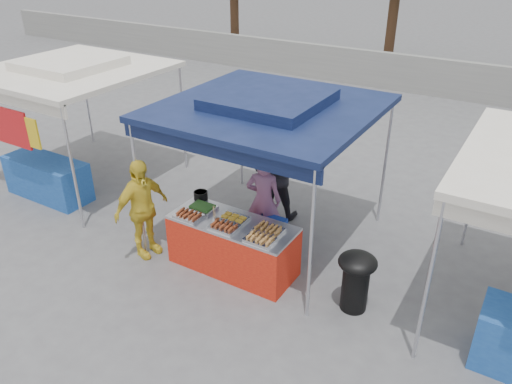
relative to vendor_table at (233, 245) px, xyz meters
The scene contains 20 objects.
ground_plane 0.44m from the vendor_table, 90.00° to the left, with size 80.00×80.00×0.00m, color #5A5B5D.
back_wall 11.10m from the vendor_table, 90.00° to the left, with size 40.00×0.25×1.20m, color gray.
main_canopy 2.22m from the vendor_table, 90.00° to the left, with size 3.20×3.20×2.57m.
neighbor_stall_left 4.70m from the vendor_table, behind, with size 3.20×3.20×2.57m.
vendor_table is the anchor object (origin of this frame).
food_tray_fl 0.83m from the vendor_table, 159.80° to the right, with size 0.42×0.30×0.07m.
food_tray_fm 0.51m from the vendor_table, 88.54° to the right, with size 0.42×0.30×0.07m.
food_tray_fr 0.82m from the vendor_table, 20.72° to the right, with size 0.42×0.30×0.07m.
food_tray_bl 0.78m from the vendor_table, behind, with size 0.42×0.30×0.07m.
food_tray_bm 0.46m from the vendor_table, 98.00° to the left, with size 0.42×0.30×0.07m.
food_tray_br 0.77m from the vendor_table, ahead, with size 0.42×0.30×0.07m.
cooking_pot 1.04m from the vendor_table, 158.13° to the left, with size 0.23×0.23×0.13m, color black.
skewer_cup 0.54m from the vendor_table, 146.27° to the right, with size 0.08×0.08×0.10m, color silver.
wok_burner 2.00m from the vendor_table, ahead, with size 0.54×0.54×0.92m.
crate_left 0.74m from the vendor_table, 114.02° to the left, with size 0.51×0.36×0.31m, color #1435A4.
crate_right 0.82m from the vendor_table, 70.59° to the left, with size 0.51×0.36×0.31m, color #1435A4.
crate_stacked 0.77m from the vendor_table, 70.59° to the left, with size 0.49×0.34×0.29m, color #1435A4.
vendor_woman 0.98m from the vendor_table, 88.21° to the left, with size 0.59×0.39×1.62m, color #8A587F.
helper_man 1.88m from the vendor_table, 97.97° to the left, with size 0.87×0.68×1.79m, color black.
customer_person 1.58m from the vendor_table, 164.19° to the right, with size 0.99×0.41×1.70m, color yellow.
Camera 1 is at (3.68, -5.48, 4.82)m, focal length 35.00 mm.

